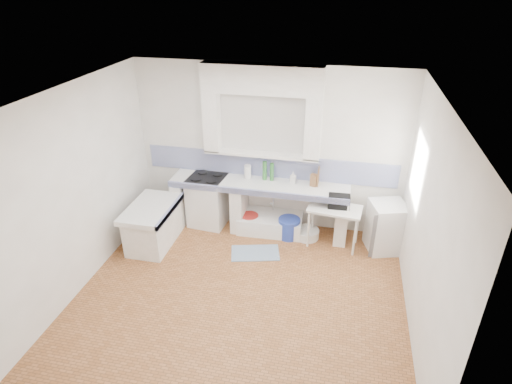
% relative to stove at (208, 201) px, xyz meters
% --- Properties ---
extents(floor, '(4.50, 4.50, 0.00)m').
position_rel_stove_xyz_m(floor, '(1.02, -1.73, -0.44)').
color(floor, '#9E6237').
rests_on(floor, ground).
extents(ceiling, '(4.50, 4.50, 0.00)m').
position_rel_stove_xyz_m(ceiling, '(1.02, -1.73, 2.36)').
color(ceiling, white).
rests_on(ceiling, ground).
extents(wall_back, '(4.50, 0.00, 4.50)m').
position_rel_stove_xyz_m(wall_back, '(1.02, 0.27, 0.96)').
color(wall_back, white).
rests_on(wall_back, ground).
extents(wall_front, '(4.50, 0.00, 4.50)m').
position_rel_stove_xyz_m(wall_front, '(1.02, -3.73, 0.96)').
color(wall_front, white).
rests_on(wall_front, ground).
extents(wall_left, '(0.00, 4.50, 4.50)m').
position_rel_stove_xyz_m(wall_left, '(-1.23, -1.73, 0.96)').
color(wall_left, white).
rests_on(wall_left, ground).
extents(wall_right, '(0.00, 4.50, 4.50)m').
position_rel_stove_xyz_m(wall_right, '(3.27, -1.73, 0.96)').
color(wall_right, white).
rests_on(wall_right, ground).
extents(alcove_mass, '(1.90, 0.25, 0.45)m').
position_rel_stove_xyz_m(alcove_mass, '(0.92, 0.15, 2.14)').
color(alcove_mass, white).
rests_on(alcove_mass, ground).
extents(window_frame, '(0.35, 0.86, 1.06)m').
position_rel_stove_xyz_m(window_frame, '(3.44, -0.53, 1.16)').
color(window_frame, '#381F11').
rests_on(window_frame, ground).
extents(lace_valance, '(0.01, 0.84, 0.24)m').
position_rel_stove_xyz_m(lace_valance, '(3.30, -0.53, 1.54)').
color(lace_valance, white).
rests_on(lace_valance, ground).
extents(counter_slab, '(3.00, 0.60, 0.08)m').
position_rel_stove_xyz_m(counter_slab, '(0.92, -0.03, 0.42)').
color(counter_slab, white).
rests_on(counter_slab, ground).
extents(counter_lip, '(3.00, 0.04, 0.10)m').
position_rel_stove_xyz_m(counter_lip, '(0.92, -0.31, 0.42)').
color(counter_lip, navy).
rests_on(counter_lip, ground).
extents(counter_pier_left, '(0.20, 0.55, 0.82)m').
position_rel_stove_xyz_m(counter_pier_left, '(-0.48, -0.03, -0.03)').
color(counter_pier_left, white).
rests_on(counter_pier_left, ground).
extents(counter_pier_mid, '(0.20, 0.55, 0.82)m').
position_rel_stove_xyz_m(counter_pier_mid, '(0.57, -0.03, -0.03)').
color(counter_pier_mid, white).
rests_on(counter_pier_mid, ground).
extents(counter_pier_right, '(0.20, 0.55, 0.82)m').
position_rel_stove_xyz_m(counter_pier_right, '(2.32, -0.03, -0.03)').
color(counter_pier_right, white).
rests_on(counter_pier_right, ground).
extents(peninsula_top, '(0.70, 1.10, 0.08)m').
position_rel_stove_xyz_m(peninsula_top, '(-0.68, -0.83, 0.22)').
color(peninsula_top, white).
rests_on(peninsula_top, ground).
extents(peninsula_base, '(0.60, 1.00, 0.62)m').
position_rel_stove_xyz_m(peninsula_base, '(-0.68, -0.83, -0.13)').
color(peninsula_base, white).
rests_on(peninsula_base, ground).
extents(peninsula_lip, '(0.04, 1.10, 0.10)m').
position_rel_stove_xyz_m(peninsula_lip, '(-0.35, -0.83, 0.22)').
color(peninsula_lip, navy).
rests_on(peninsula_lip, ground).
extents(backsplash, '(4.27, 0.03, 0.40)m').
position_rel_stove_xyz_m(backsplash, '(1.02, 0.26, 0.66)').
color(backsplash, navy).
rests_on(backsplash, ground).
extents(stove, '(0.67, 0.65, 0.88)m').
position_rel_stove_xyz_m(stove, '(0.00, 0.00, 0.00)').
color(stove, white).
rests_on(stove, ground).
extents(sink, '(1.11, 0.62, 0.26)m').
position_rel_stove_xyz_m(sink, '(1.12, -0.02, -0.31)').
color(sink, white).
rests_on(sink, ground).
extents(side_table, '(0.89, 0.56, 0.04)m').
position_rel_stove_xyz_m(side_table, '(2.20, -0.24, -0.09)').
color(side_table, white).
rests_on(side_table, ground).
extents(fridge, '(0.66, 0.66, 0.82)m').
position_rel_stove_xyz_m(fridge, '(3.02, -0.17, -0.03)').
color(fridge, white).
rests_on(fridge, ground).
extents(bucket_red, '(0.34, 0.34, 0.30)m').
position_rel_stove_xyz_m(bucket_red, '(0.76, -0.10, -0.29)').
color(bucket_red, red).
rests_on(bucket_red, ground).
extents(bucket_orange, '(0.38, 0.38, 0.28)m').
position_rel_stove_xyz_m(bucket_orange, '(1.28, -0.16, -0.30)').
color(bucket_orange, red).
rests_on(bucket_orange, ground).
extents(bucket_blue, '(0.46, 0.46, 0.34)m').
position_rel_stove_xyz_m(bucket_blue, '(1.47, -0.16, -0.27)').
color(bucket_blue, '#2942B1').
rests_on(bucket_blue, ground).
extents(basin_white, '(0.49, 0.49, 0.16)m').
position_rel_stove_xyz_m(basin_white, '(1.78, -0.12, -0.36)').
color(basin_white, white).
rests_on(basin_white, ground).
extents(water_bottle_a, '(0.09, 0.09, 0.26)m').
position_rel_stove_xyz_m(water_bottle_a, '(0.95, 0.12, -0.31)').
color(water_bottle_a, silver).
rests_on(water_bottle_a, ground).
extents(water_bottle_b, '(0.10, 0.10, 0.29)m').
position_rel_stove_xyz_m(water_bottle_b, '(1.31, 0.12, -0.29)').
color(water_bottle_b, silver).
rests_on(water_bottle_b, ground).
extents(black_bag, '(0.35, 0.21, 0.21)m').
position_rel_stove_xyz_m(black_bag, '(2.25, -0.21, 0.37)').
color(black_bag, black).
rests_on(black_bag, side_table).
extents(green_bottle_a, '(0.10, 0.10, 0.33)m').
position_rel_stove_xyz_m(green_bottle_a, '(0.98, 0.12, 0.63)').
color(green_bottle_a, '#2E722F').
rests_on(green_bottle_a, counter_slab).
extents(green_bottle_b, '(0.09, 0.09, 0.31)m').
position_rel_stove_xyz_m(green_bottle_b, '(1.10, 0.12, 0.61)').
color(green_bottle_b, '#2E722F').
rests_on(green_bottle_b, counter_slab).
extents(knife_block, '(0.13, 0.11, 0.21)m').
position_rel_stove_xyz_m(knife_block, '(1.81, 0.06, 0.57)').
color(knife_block, olive).
rests_on(knife_block, counter_slab).
extents(cutting_board, '(0.02, 0.21, 0.29)m').
position_rel_stove_xyz_m(cutting_board, '(1.88, 0.12, 0.61)').
color(cutting_board, olive).
rests_on(cutting_board, counter_slab).
extents(paper_towel, '(0.14, 0.14, 0.23)m').
position_rel_stove_xyz_m(paper_towel, '(0.69, 0.12, 0.58)').
color(paper_towel, white).
rests_on(paper_towel, counter_slab).
extents(soap_bottle, '(0.10, 0.10, 0.21)m').
position_rel_stove_xyz_m(soap_bottle, '(1.47, 0.09, 0.56)').
color(soap_bottle, white).
rests_on(soap_bottle, counter_slab).
extents(rug, '(0.85, 0.61, 0.01)m').
position_rel_stove_xyz_m(rug, '(1.01, -0.76, -0.43)').
color(rug, '#254E7C').
rests_on(rug, ground).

